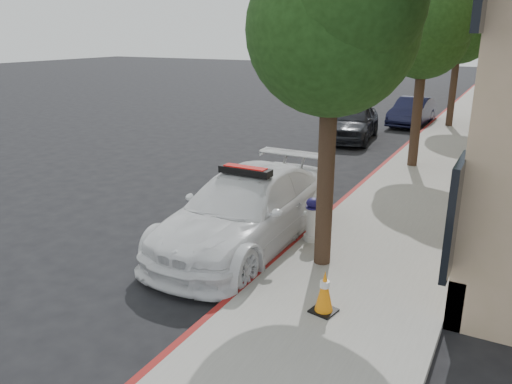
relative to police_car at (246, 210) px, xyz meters
The scene contains 11 objects.
ground 2.15m from the police_car, 123.30° to the left, with size 120.00×120.00×0.00m, color black.
sidewalk 11.96m from the police_car, 77.91° to the left, with size 3.20×50.00×0.15m, color gray.
curb_strip 11.73m from the police_car, 85.30° to the left, with size 0.12×50.00×0.15m, color maroon.
tree_near 3.97m from the police_car, 10.50° to the right, with size 2.92×2.82×5.62m.
tree_mid 8.58m from the police_car, 76.57° to the left, with size 2.77×2.64×5.43m.
tree_far 16.18m from the police_car, 83.34° to the left, with size 3.10×3.00×5.81m.
police_car is the anchor object (origin of this frame).
parked_car_mid 11.35m from the police_car, 96.87° to the left, with size 1.73×4.29×1.46m, color #21232A.
parked_car_far 15.85m from the police_car, 89.64° to the left, with size 1.36×3.89×1.28m, color #141633.
fire_hydrant 1.37m from the police_car, 23.33° to the left, with size 0.38×0.35×0.91m.
traffic_cone 3.13m from the police_car, 38.39° to the right, with size 0.42×0.42×0.68m.
Camera 1 is at (5.79, -9.99, 4.22)m, focal length 35.00 mm.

